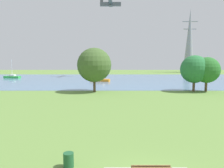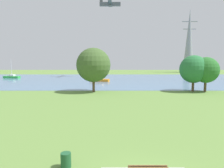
# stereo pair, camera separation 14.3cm
# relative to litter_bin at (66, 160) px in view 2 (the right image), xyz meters

# --- Properties ---
(ground_plane) EXTENTS (160.00, 160.00, 0.00)m
(ground_plane) POSITION_rel_litter_bin_xyz_m (4.12, 20.17, -0.40)
(ground_plane) COLOR olive
(litter_bin) EXTENTS (0.56, 0.56, 0.80)m
(litter_bin) POSITION_rel_litter_bin_xyz_m (0.00, 0.00, 0.00)
(litter_bin) COLOR #1E512D
(litter_bin) RESTS_ON ground
(water_surface) EXTENTS (140.00, 40.00, 0.02)m
(water_surface) POSITION_rel_litter_bin_xyz_m (4.12, 48.17, -0.39)
(water_surface) COLOR #53789F
(water_surface) RESTS_ON ground
(sailboat_blue) EXTENTS (4.97, 2.23, 6.54)m
(sailboat_blue) POSITION_rel_litter_bin_xyz_m (-3.23, 57.76, 0.06)
(sailboat_blue) COLOR blue
(sailboat_blue) RESTS_ON water_surface
(sailboat_yellow) EXTENTS (5.00, 2.40, 6.90)m
(sailboat_yellow) POSITION_rel_litter_bin_xyz_m (30.84, 54.72, 0.06)
(sailboat_yellow) COLOR yellow
(sailboat_yellow) RESTS_ON water_surface
(sailboat_orange) EXTENTS (5.03, 2.71, 5.15)m
(sailboat_orange) POSITION_rel_litter_bin_xyz_m (-0.64, 44.28, 0.04)
(sailboat_orange) COLOR orange
(sailboat_orange) RESTS_ON water_surface
(sailboat_green) EXTENTS (4.99, 2.32, 5.49)m
(sailboat_green) POSITION_rel_litter_bin_xyz_m (-27.21, 53.50, 0.05)
(sailboat_green) COLOR green
(sailboat_green) RESTS_ON water_surface
(tree_west_near) EXTENTS (5.95, 5.95, 7.67)m
(tree_west_near) POSITION_rel_litter_bin_xyz_m (-0.74, 26.93, 4.28)
(tree_west_near) COLOR brown
(tree_west_near) RESTS_ON ground
(tree_east_far) EXTENTS (4.89, 4.89, 6.39)m
(tree_east_far) POSITION_rel_litter_bin_xyz_m (16.87, 27.44, 3.54)
(tree_east_far) COLOR brown
(tree_east_far) RESTS_ON ground
(tree_west_far) EXTENTS (4.52, 4.52, 6.07)m
(tree_west_far) POSITION_rel_litter_bin_xyz_m (18.93, 27.14, 3.40)
(tree_west_far) COLOR brown
(tree_west_far) RESTS_ON ground
(electricity_pylon) EXTENTS (6.40, 4.40, 25.98)m
(electricity_pylon) POSITION_rel_litter_bin_xyz_m (34.40, 81.05, 12.60)
(electricity_pylon) COLOR gray
(electricity_pylon) RESTS_ON ground
(light_aircraft) EXTENTS (6.42, 8.42, 2.10)m
(light_aircraft) POSITION_rel_litter_bin_xyz_m (1.84, 58.49, 21.97)
(light_aircraft) COLOR #4C5156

